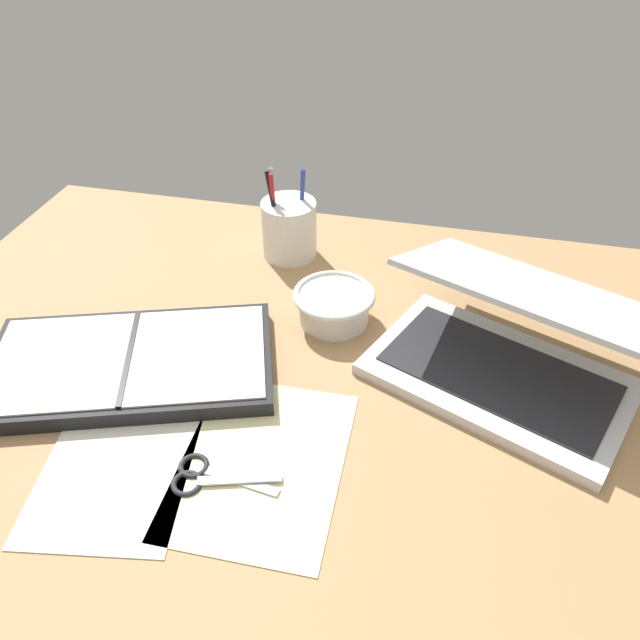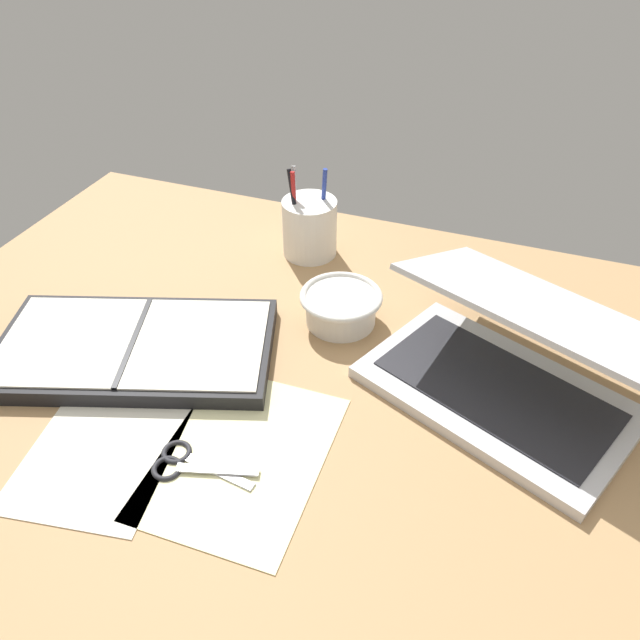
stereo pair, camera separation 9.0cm
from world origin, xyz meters
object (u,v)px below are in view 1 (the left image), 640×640
Objects in this scene: pen_cup at (289,228)px; planner at (131,363)px; scissors at (203,476)px; bowl at (334,305)px; laptop at (510,347)px.

pen_cup is 39.04cm from planner.
scissors is at bearing -86.69° from pen_cup.
bowl reaches higher than scissors.
laptop reaches higher than scissors.
bowl is 35.57cm from scissors.
pen_cup is 52.26cm from scissors.
planner is 3.40× the size of scissors.
bowl is 0.29× the size of planner.
laptop is at bearing -6.00° from planner.
scissors is (-36.09, -27.73, -4.55)cm from laptop.
planner is at bearing -111.59° from pen_cup.
planner is at bearing -144.17° from laptop.
bowl is at bearing 16.31° from planner.
planner is (-53.38, -11.91, -3.49)cm from laptop.
pen_cup reaches higher than laptop.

